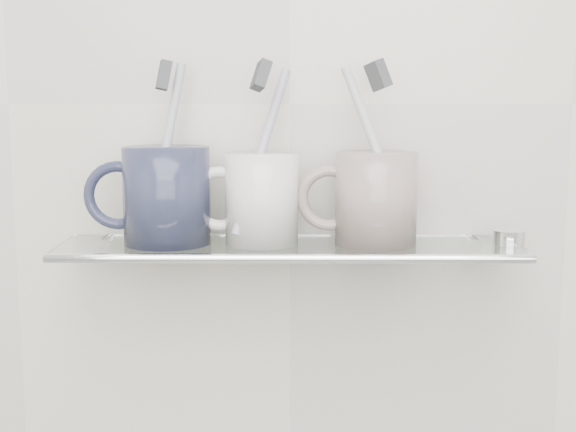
{
  "coord_description": "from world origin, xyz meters",
  "views": [
    {
      "loc": [
        0.0,
        0.18,
        1.26
      ],
      "look_at": [
        -0.0,
        1.04,
        1.13
      ],
      "focal_mm": 50.0,
      "sensor_mm": 36.0,
      "label": 1
    }
  ],
  "objects_px": {
    "mug_center": "(262,199)",
    "mug_right": "(376,198)",
    "mug_left": "(167,196)",
    "shelf_glass": "(290,248)"
  },
  "relations": [
    {
      "from": "shelf_glass",
      "to": "mug_right",
      "type": "relative_size",
      "value": 5.03
    },
    {
      "from": "mug_center",
      "to": "mug_right",
      "type": "bearing_deg",
      "value": -13.94
    },
    {
      "from": "shelf_glass",
      "to": "mug_center",
      "type": "relative_size",
      "value": 5.11
    },
    {
      "from": "mug_left",
      "to": "mug_right",
      "type": "height_order",
      "value": "mug_left"
    },
    {
      "from": "shelf_glass",
      "to": "mug_left",
      "type": "relative_size",
      "value": 4.75
    },
    {
      "from": "shelf_glass",
      "to": "mug_left",
      "type": "distance_m",
      "value": 0.14
    },
    {
      "from": "mug_left",
      "to": "mug_right",
      "type": "bearing_deg",
      "value": 15.76
    },
    {
      "from": "mug_center",
      "to": "mug_right",
      "type": "relative_size",
      "value": 0.98
    },
    {
      "from": "shelf_glass",
      "to": "mug_right",
      "type": "distance_m",
      "value": 0.11
    },
    {
      "from": "mug_center",
      "to": "mug_left",
      "type": "bearing_deg",
      "value": 166.06
    }
  ]
}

